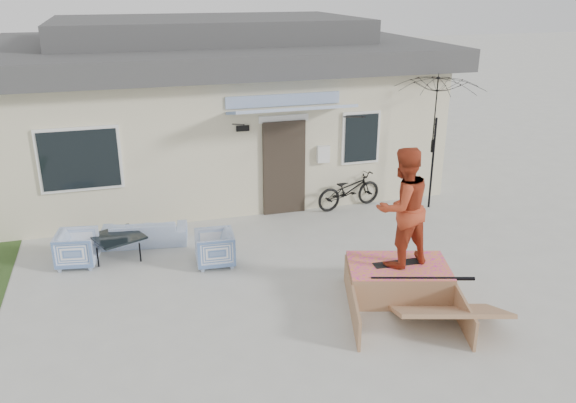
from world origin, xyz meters
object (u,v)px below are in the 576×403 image
object	(u,v)px
loveseat	(144,228)
skateboard	(398,263)
skater	(403,205)
bicycle	(349,186)
armchair_right	(214,247)
coffee_table	(119,245)
skate_ramp	(398,280)
patio_umbrella	(435,133)
armchair_left	(77,247)

from	to	relation	value
loveseat	skateboard	world-z (taller)	loveseat
skater	skateboard	bearing A→B (deg)	180.00
bicycle	armchair_right	bearing A→B (deg)	108.66
skateboard	coffee_table	bearing A→B (deg)	149.99
armchair_right	bicycle	size ratio (longest dim) A/B	0.43
bicycle	coffee_table	bearing A→B (deg)	90.88
armchair_right	coffee_table	bearing A→B (deg)	-113.18
skate_ramp	skateboard	world-z (taller)	skateboard
patio_umbrella	skate_ramp	bearing A→B (deg)	-126.25
coffee_table	bicycle	bearing A→B (deg)	12.29
bicycle	skate_ramp	bearing A→B (deg)	157.96
patio_umbrella	skateboard	bearing A→B (deg)	-126.49
armchair_right	patio_umbrella	size ratio (longest dim) A/B	0.28
coffee_table	patio_umbrella	world-z (taller)	patio_umbrella
loveseat	armchair_right	xyz separation A→B (m)	(1.18, -1.32, 0.03)
coffee_table	skate_ramp	size ratio (longest dim) A/B	0.39
coffee_table	skater	bearing A→B (deg)	-32.44
bicycle	skateboard	xyz separation A→B (m)	(-0.73, -3.92, 0.04)
armchair_left	loveseat	bearing A→B (deg)	-53.57
armchair_right	skateboard	xyz separation A→B (m)	(2.72, -1.92, 0.22)
armchair_left	bicycle	distance (m)	6.00
loveseat	skateboard	distance (m)	5.07
bicycle	skater	size ratio (longest dim) A/B	0.83
loveseat	patio_umbrella	distance (m)	6.58
armchair_left	skater	xyz separation A→B (m)	(5.13, -2.62, 1.22)
bicycle	patio_umbrella	world-z (taller)	patio_umbrella
coffee_table	patio_umbrella	xyz separation A→B (m)	(6.93, 0.60, 1.54)
loveseat	coffee_table	world-z (taller)	loveseat
loveseat	armchair_right	world-z (taller)	armchair_right
armchair_right	patio_umbrella	xyz separation A→B (m)	(5.24, 1.48, 1.40)
loveseat	skate_ramp	distance (m)	5.09
patio_umbrella	coffee_table	bearing A→B (deg)	-175.02
skateboard	loveseat	bearing A→B (deg)	142.68
patio_umbrella	bicycle	bearing A→B (deg)	163.94
skate_ramp	skateboard	xyz separation A→B (m)	(0.02, 0.05, 0.30)
armchair_right	patio_umbrella	world-z (taller)	patio_umbrella
armchair_left	patio_umbrella	bearing A→B (deg)	-74.43
coffee_table	bicycle	xyz separation A→B (m)	(5.14, 1.12, 0.32)
armchair_left	armchair_right	size ratio (longest dim) A/B	1.01
armchair_right	armchair_left	bearing A→B (deg)	-101.83
armchair_left	skateboard	bearing A→B (deg)	-107.36
patio_umbrella	skate_ramp	distance (m)	4.54
armchair_left	skateboard	size ratio (longest dim) A/B	0.85
armchair_left	bicycle	xyz separation A→B (m)	(5.86, 1.30, 0.17)
coffee_table	loveseat	bearing A→B (deg)	40.55
bicycle	patio_umbrella	distance (m)	2.23
armchair_left	skateboard	xyz separation A→B (m)	(5.13, -2.62, 0.21)
loveseat	skater	world-z (taller)	skater
coffee_table	skate_ramp	bearing A→B (deg)	-33.00
coffee_table	armchair_left	bearing A→B (deg)	-165.83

